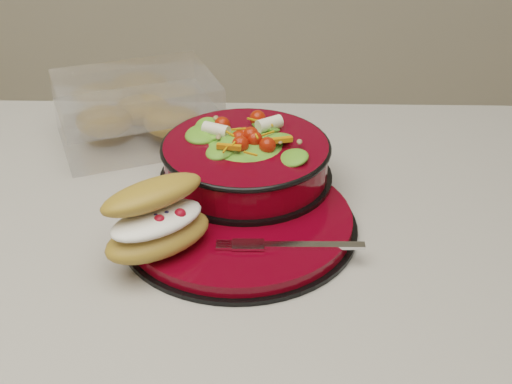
{
  "coord_description": "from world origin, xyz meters",
  "views": [
    {
      "loc": [
        -0.07,
        -0.69,
        1.39
      ],
      "look_at": [
        -0.09,
        0.03,
        0.94
      ],
      "focal_mm": 50.0,
      "sensor_mm": 36.0,
      "label": 1
    }
  ],
  "objects_px": {
    "dinner_plate": "(240,222)",
    "croissant": "(158,219)",
    "pastry_box": "(138,111)",
    "salad_bowl": "(246,155)",
    "fork": "(293,245)"
  },
  "relations": [
    {
      "from": "dinner_plate",
      "to": "pastry_box",
      "type": "distance_m",
      "value": 0.28
    },
    {
      "from": "salad_bowl",
      "to": "pastry_box",
      "type": "height_order",
      "value": "salad_bowl"
    },
    {
      "from": "fork",
      "to": "pastry_box",
      "type": "bearing_deg",
      "value": 36.17
    },
    {
      "from": "salad_bowl",
      "to": "fork",
      "type": "height_order",
      "value": "salad_bowl"
    },
    {
      "from": "dinner_plate",
      "to": "pastry_box",
      "type": "xyz_separation_m",
      "value": [
        -0.16,
        0.23,
        0.03
      ]
    },
    {
      "from": "croissant",
      "to": "pastry_box",
      "type": "xyz_separation_m",
      "value": [
        -0.07,
        0.29,
        -0.01
      ]
    },
    {
      "from": "salad_bowl",
      "to": "croissant",
      "type": "xyz_separation_m",
      "value": [
        -0.09,
        -0.15,
        0.0
      ]
    },
    {
      "from": "dinner_plate",
      "to": "fork",
      "type": "xyz_separation_m",
      "value": [
        0.06,
        -0.06,
        0.01
      ]
    },
    {
      "from": "fork",
      "to": "croissant",
      "type": "bearing_deg",
      "value": 89.65
    },
    {
      "from": "fork",
      "to": "pastry_box",
      "type": "distance_m",
      "value": 0.37
    },
    {
      "from": "dinner_plate",
      "to": "croissant",
      "type": "height_order",
      "value": "croissant"
    },
    {
      "from": "dinner_plate",
      "to": "croissant",
      "type": "xyz_separation_m",
      "value": [
        -0.09,
        -0.06,
        0.05
      ]
    },
    {
      "from": "salad_bowl",
      "to": "pastry_box",
      "type": "xyz_separation_m",
      "value": [
        -0.16,
        0.14,
        -0.01
      ]
    },
    {
      "from": "salad_bowl",
      "to": "croissant",
      "type": "height_order",
      "value": "salad_bowl"
    },
    {
      "from": "salad_bowl",
      "to": "fork",
      "type": "relative_size",
      "value": 1.49
    }
  ]
}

